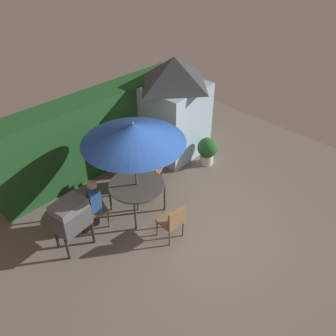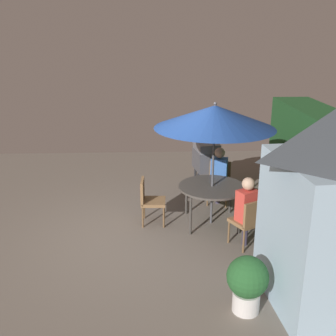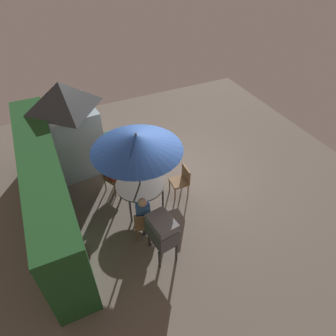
{
  "view_description": "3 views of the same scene",
  "coord_description": "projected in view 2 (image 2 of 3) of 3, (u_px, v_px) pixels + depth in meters",
  "views": [
    {
      "loc": [
        -4.41,
        -3.62,
        5.82
      ],
      "look_at": [
        -0.01,
        0.78,
        1.28
      ],
      "focal_mm": 37.85,
      "sensor_mm": 36.0,
      "label": 1
    },
    {
      "loc": [
        6.68,
        0.18,
        3.56
      ],
      "look_at": [
        -0.34,
        0.47,
        1.2
      ],
      "focal_mm": 43.21,
      "sensor_mm": 36.0,
      "label": 2
    },
    {
      "loc": [
        -5.92,
        3.03,
        6.21
      ],
      "look_at": [
        -0.47,
        0.51,
        1.03
      ],
      "focal_mm": 31.96,
      "sensor_mm": 36.0,
      "label": 3
    }
  ],
  "objects": [
    {
      "name": "ground_plane",
      "position": [
        143.0,
        236.0,
        7.45
      ],
      "size": [
        11.0,
        11.0,
        0.0
      ],
      "primitive_type": "plane",
      "color": "#6B6056"
    },
    {
      "name": "garden_shed",
      "position": [
        336.0,
        205.0,
        5.21
      ],
      "size": [
        1.86,
        1.74,
        2.82
      ],
      "color": "#9EBCD1",
      "rests_on": "ground"
    },
    {
      "name": "patio_table",
      "position": [
        212.0,
        189.0,
        7.73
      ],
      "size": [
        1.29,
        1.29,
        0.78
      ],
      "color": "#47423D",
      "rests_on": "ground"
    },
    {
      "name": "patio_umbrella",
      "position": [
        215.0,
        117.0,
        7.28
      ],
      "size": [
        2.22,
        2.22,
        2.39
      ],
      "color": "#4C4C51",
      "rests_on": "ground"
    },
    {
      "name": "bbq_grill",
      "position": [
        206.0,
        157.0,
        9.26
      ],
      "size": [
        0.77,
        0.6,
        1.2
      ],
      "color": "#47474C",
      "rests_on": "ground"
    },
    {
      "name": "chair_near_shed",
      "position": [
        249.0,
        220.0,
        6.91
      ],
      "size": [
        0.63,
        0.62,
        0.9
      ],
      "color": "olive",
      "rests_on": "ground"
    },
    {
      "name": "chair_far_side",
      "position": [
        219.0,
        179.0,
        8.8
      ],
      "size": [
        0.58,
        0.57,
        0.9
      ],
      "color": "olive",
      "rests_on": "ground"
    },
    {
      "name": "chair_toward_hedge",
      "position": [
        149.0,
        198.0,
        7.8
      ],
      "size": [
        0.48,
        0.49,
        0.9
      ],
      "color": "olive",
      "rests_on": "ground"
    },
    {
      "name": "potted_plant_by_shed",
      "position": [
        247.0,
        281.0,
        5.31
      ],
      "size": [
        0.56,
        0.56,
        0.8
      ],
      "color": "silver",
      "rests_on": "ground"
    },
    {
      "name": "person_in_red",
      "position": [
        247.0,
        204.0,
        6.89
      ],
      "size": [
        0.37,
        0.41,
        1.26
      ],
      "color": "#CC3D33",
      "rests_on": "ground"
    },
    {
      "name": "person_in_blue",
      "position": [
        219.0,
        169.0,
        8.64
      ],
      "size": [
        0.33,
        0.39,
        1.26
      ],
      "color": "#3866B2",
      "rests_on": "ground"
    }
  ]
}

